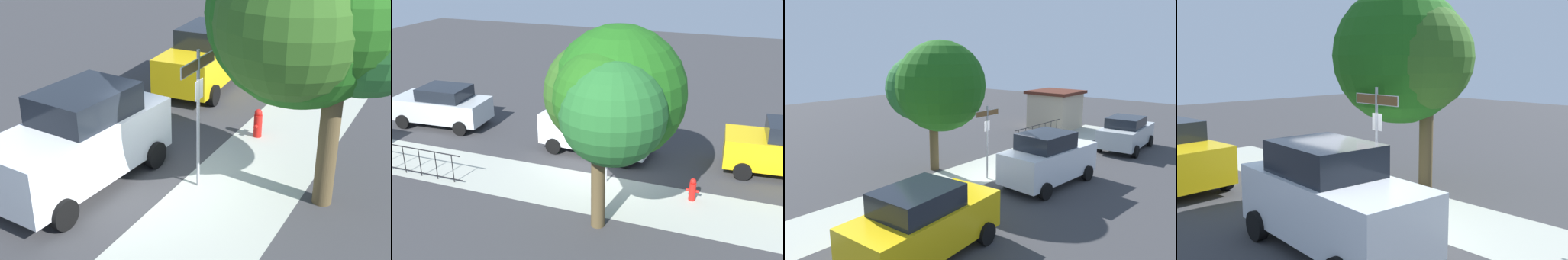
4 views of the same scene
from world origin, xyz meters
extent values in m
plane|color=#38383A|center=(0.00, 0.00, 0.00)|extent=(60.00, 60.00, 0.00)
cube|color=#A7AC9F|center=(2.00, 1.30, 0.00)|extent=(24.00, 2.60, 0.00)
cylinder|color=#9EA0A5|center=(0.12, 0.40, 1.56)|extent=(0.07, 0.07, 3.12)
cube|color=brown|center=(0.12, 0.40, 2.82)|extent=(1.41, 0.02, 0.22)
cube|color=white|center=(0.12, 0.40, 2.82)|extent=(1.44, 0.02, 0.25)
cube|color=silver|center=(0.12, 0.42, 2.27)|extent=(0.32, 0.02, 0.42)
cylinder|color=brown|center=(-0.49, 3.03, 1.38)|extent=(0.41, 0.41, 2.76)
sphere|color=#1D5C17|center=(-0.79, 2.20, 3.88)|extent=(3.81, 3.81, 3.81)
sphere|color=#205D17|center=(-0.62, 3.10, 3.98)|extent=(2.68, 2.68, 2.68)
sphere|color=#236429|center=(-1.00, 3.39, 3.74)|extent=(2.83, 2.83, 2.83)
sphere|color=#2E5C1D|center=(-0.14, 2.24, 3.83)|extent=(3.01, 3.01, 3.01)
cylinder|color=black|center=(-4.32, -1.43, 0.32)|extent=(0.66, 0.27, 0.64)
cylinder|color=black|center=(-4.18, -3.17, 0.32)|extent=(0.66, 0.27, 0.64)
cube|color=white|center=(1.26, -1.91, 0.92)|extent=(4.50, 2.12, 1.21)
cube|color=black|center=(1.00, -1.89, 1.85)|extent=(2.21, 1.74, 0.64)
cylinder|color=black|center=(2.81, -1.11, 0.32)|extent=(0.65, 0.27, 0.64)
cylinder|color=black|center=(2.68, -2.92, 0.32)|extent=(0.65, 0.27, 0.64)
cylinder|color=black|center=(-0.16, -0.90, 0.32)|extent=(0.65, 0.27, 0.64)
cylinder|color=black|center=(-0.29, -2.71, 0.32)|extent=(0.65, 0.27, 0.64)
cube|color=silver|center=(8.90, -2.22, 0.81)|extent=(4.40, 2.13, 0.97)
cube|color=black|center=(8.64, -2.23, 1.56)|extent=(2.16, 1.77, 0.54)
cylinder|color=black|center=(10.29, -1.20, 0.32)|extent=(0.65, 0.26, 0.64)
cylinder|color=black|center=(10.41, -3.05, 0.32)|extent=(0.65, 0.26, 0.64)
cylinder|color=black|center=(7.39, -1.38, 0.32)|extent=(0.65, 0.26, 0.64)
cylinder|color=black|center=(7.51, -3.24, 0.32)|extent=(0.65, 0.26, 0.64)
cylinder|color=black|center=(7.16, 2.30, 1.05)|extent=(4.86, 0.04, 0.04)
cylinder|color=black|center=(7.16, 2.30, 0.12)|extent=(4.86, 0.04, 0.04)
cylinder|color=black|center=(5.08, 2.30, 0.53)|extent=(0.03, 0.03, 1.05)
cylinder|color=black|center=(5.77, 2.30, 0.53)|extent=(0.03, 0.03, 1.05)
cylinder|color=black|center=(6.47, 2.30, 0.53)|extent=(0.03, 0.03, 1.05)
cylinder|color=black|center=(7.16, 2.30, 0.53)|extent=(0.03, 0.03, 1.05)
cylinder|color=red|center=(-2.88, 0.60, 0.31)|extent=(0.22, 0.22, 0.62)
sphere|color=red|center=(-2.88, 0.60, 0.68)|extent=(0.20, 0.20, 0.20)
cylinder|color=red|center=(-3.04, 0.60, 0.34)|extent=(0.10, 0.09, 0.09)
cylinder|color=red|center=(-2.72, 0.60, 0.34)|extent=(0.10, 0.09, 0.09)
camera|label=1|loc=(9.39, 5.29, 6.15)|focal=49.82mm
camera|label=2|loc=(-4.24, 13.91, 7.70)|focal=42.07mm
camera|label=3|loc=(-11.62, -9.42, 5.33)|focal=34.65mm
camera|label=4|loc=(8.21, -7.47, 3.82)|focal=43.03mm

